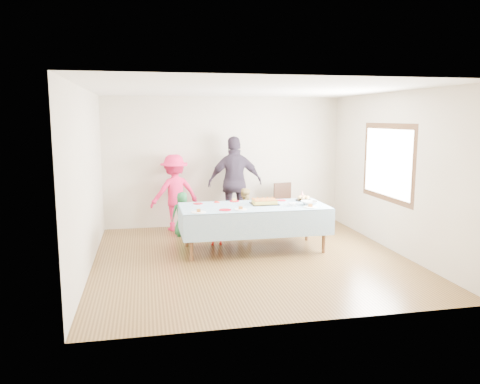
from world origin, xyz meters
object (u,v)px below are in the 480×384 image
at_px(birthday_cake, 264,202).
at_px(adult_left, 175,193).
at_px(dining_chair, 285,203).
at_px(party_table, 254,209).

bearing_deg(birthday_cake, adult_left, 131.23).
xyz_separation_m(birthday_cake, adult_left, (-1.45, 1.65, -0.05)).
bearing_deg(birthday_cake, dining_chair, 60.71).
height_order(birthday_cake, dining_chair, dining_chair).
height_order(party_table, birthday_cake, birthday_cake).
bearing_deg(dining_chair, adult_left, 162.43).
xyz_separation_m(dining_chair, adult_left, (-2.26, 0.20, 0.26)).
relative_size(party_table, birthday_cake, 5.33).
relative_size(party_table, adult_left, 1.62).
distance_m(dining_chair, adult_left, 2.28).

